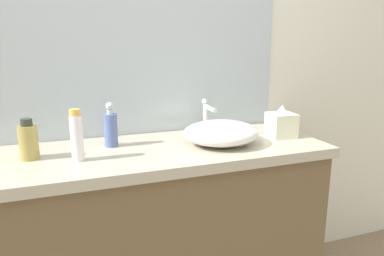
{
  "coord_description": "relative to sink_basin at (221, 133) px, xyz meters",
  "views": [
    {
      "loc": [
        -0.31,
        -1.05,
        1.33
      ],
      "look_at": [
        0.22,
        0.39,
        0.96
      ],
      "focal_mm": 33.78,
      "sensor_mm": 36.0,
      "label": 1
    }
  ],
  "objects": [
    {
      "name": "perfume_bottle",
      "position": [
        -0.62,
        -0.03,
        0.05
      ],
      "size": [
        0.05,
        0.05,
        0.2
      ],
      "color": "white",
      "rests_on": "vanity_counter"
    },
    {
      "name": "sink_basin",
      "position": [
        0.0,
        0.0,
        0.0
      ],
      "size": [
        0.35,
        0.32,
        0.1
      ],
      "primitive_type": "ellipsoid",
      "color": "silver",
      "rests_on": "vanity_counter"
    },
    {
      "name": "bathroom_wall_rear",
      "position": [
        -0.35,
        0.35,
        0.37
      ],
      "size": [
        6.0,
        0.06,
        2.6
      ],
      "primitive_type": "cube",
      "color": "silver",
      "rests_on": "ground"
    },
    {
      "name": "tissue_box",
      "position": [
        0.32,
        0.01,
        0.01
      ],
      "size": [
        0.13,
        0.13,
        0.16
      ],
      "color": "beige",
      "rests_on": "vanity_counter"
    },
    {
      "name": "soap_dispenser",
      "position": [
        -0.47,
        0.13,
        0.03
      ],
      "size": [
        0.06,
        0.06,
        0.2
      ],
      "color": "#5366A2",
      "rests_on": "vanity_counter"
    },
    {
      "name": "vanity_counter",
      "position": [
        -0.27,
        0.04,
        -0.49
      ],
      "size": [
        1.45,
        0.55,
        0.88
      ],
      "color": "brown",
      "rests_on": "ground"
    },
    {
      "name": "wall_mirror_panel",
      "position": [
        -0.27,
        0.31,
        0.55
      ],
      "size": [
        1.39,
        0.01,
        1.2
      ],
      "primitive_type": "cube",
      "color": "#B2BCC6",
      "rests_on": "vanity_counter"
    },
    {
      "name": "faucet",
      "position": [
        0.0,
        0.17,
        0.06
      ],
      "size": [
        0.03,
        0.15,
        0.17
      ],
      "color": "silver",
      "rests_on": "vanity_counter"
    },
    {
      "name": "lotion_bottle",
      "position": [
        -0.8,
        0.06,
        0.02
      ],
      "size": [
        0.07,
        0.07,
        0.16
      ],
      "color": "#A39048",
      "rests_on": "vanity_counter"
    }
  ]
}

